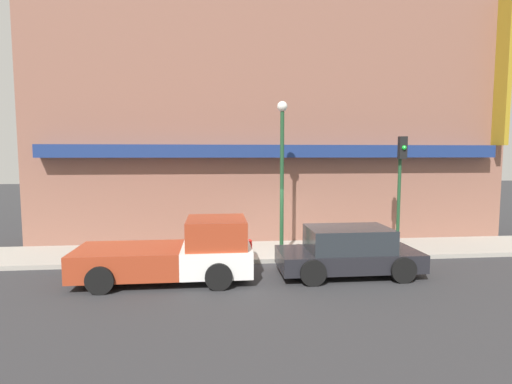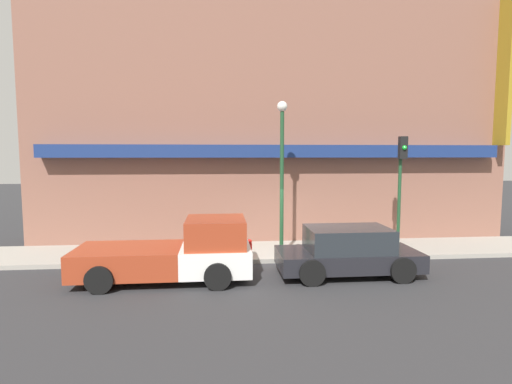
% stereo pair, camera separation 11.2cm
% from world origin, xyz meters
% --- Properties ---
extents(ground_plane, '(80.00, 80.00, 0.00)m').
position_xyz_m(ground_plane, '(0.00, 0.00, 0.00)').
color(ground_plane, '#2D2D30').
extents(sidewalk, '(36.00, 2.84, 0.15)m').
position_xyz_m(sidewalk, '(0.00, 1.42, 0.08)').
color(sidewalk, '#9E998E').
rests_on(sidewalk, ground).
extents(building, '(19.80, 3.80, 11.46)m').
position_xyz_m(building, '(0.01, 4.33, 5.72)').
color(building, brown).
rests_on(building, ground).
extents(pickup_truck, '(5.08, 2.27, 1.82)m').
position_xyz_m(pickup_truck, '(-3.58, -1.49, 0.80)').
color(pickup_truck, white).
rests_on(pickup_truck, ground).
extents(parked_car, '(4.30, 2.09, 1.48)m').
position_xyz_m(parked_car, '(1.62, -1.49, 0.73)').
color(parked_car, black).
rests_on(parked_car, ground).
extents(fire_hydrant, '(0.18, 0.18, 0.58)m').
position_xyz_m(fire_hydrant, '(-1.26, 0.55, 0.44)').
color(fire_hydrant, red).
rests_on(fire_hydrant, sidewalk).
extents(street_lamp, '(0.36, 0.36, 5.39)m').
position_xyz_m(street_lamp, '(-0.11, 0.60, 3.53)').
color(street_lamp, '#1E4728').
rests_on(street_lamp, sidewalk).
extents(traffic_light, '(0.28, 0.42, 4.20)m').
position_xyz_m(traffic_light, '(4.20, 0.52, 3.01)').
color(traffic_light, '#1E4728').
rests_on(traffic_light, sidewalk).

